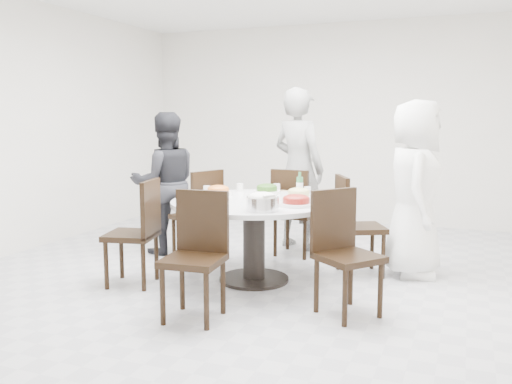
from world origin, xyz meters
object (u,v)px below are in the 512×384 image
(diner_right, at_px, (415,189))
(rice_bowl, at_px, (263,204))
(chair_se, at_px, (349,254))
(soup_bowl, at_px, (201,202))
(diner_middle, at_px, (298,169))
(chair_sw, at_px, (131,233))
(chair_nw, at_px, (196,214))
(chair_s, at_px, (193,257))
(diner_left, at_px, (165,183))
(beverage_bottle, at_px, (300,183))
(chair_n, at_px, (296,212))
(chair_ne, at_px, (361,225))
(dining_table, at_px, (254,241))

(diner_right, xyz_separation_m, rice_bowl, (-1.07, -1.20, -0.02))
(chair_se, height_order, soup_bowl, chair_se)
(diner_middle, bearing_deg, chair_sw, 84.47)
(chair_nw, xyz_separation_m, chair_se, (1.86, -1.08, 0.00))
(diner_middle, bearing_deg, chair_s, 110.53)
(diner_left, bearing_deg, diner_middle, 170.41)
(rice_bowl, bearing_deg, beverage_bottle, 88.87)
(chair_s, bearing_deg, chair_n, 81.47)
(diner_right, bearing_deg, chair_n, 66.94)
(chair_n, bearing_deg, chair_nw, 33.91)
(chair_ne, relative_size, chair_sw, 1.00)
(diner_right, relative_size, diner_middle, 0.91)
(soup_bowl, bearing_deg, chair_sw, -176.39)
(chair_se, bearing_deg, chair_s, 153.88)
(diner_right, height_order, soup_bowl, diner_right)
(diner_left, distance_m, beverage_bottle, 1.59)
(beverage_bottle, bearing_deg, chair_n, 110.35)
(chair_se, bearing_deg, rice_bowl, 122.13)
(chair_se, bearing_deg, chair_sw, 126.88)
(diner_right, relative_size, rice_bowl, 6.33)
(soup_bowl, bearing_deg, chair_ne, 41.46)
(chair_nw, bearing_deg, chair_sw, 16.17)
(dining_table, bearing_deg, rice_bowl, -60.94)
(chair_se, distance_m, soup_bowl, 1.33)
(chair_ne, height_order, soup_bowl, chair_ne)
(chair_n, bearing_deg, diner_right, 170.37)
(chair_nw, distance_m, soup_bowl, 1.19)
(chair_sw, xyz_separation_m, diner_right, (2.31, 1.23, 0.35))
(chair_n, distance_m, rice_bowl, 1.58)
(chair_s, xyz_separation_m, diner_right, (1.40, 1.79, 0.35))
(chair_ne, xyz_separation_m, diner_middle, (-0.87, 0.81, 0.44))
(diner_middle, height_order, soup_bowl, diner_middle)
(chair_sw, bearing_deg, chair_n, 133.12)
(chair_ne, bearing_deg, chair_nw, 64.58)
(chair_ne, distance_m, diner_left, 2.19)
(soup_bowl, height_order, beverage_bottle, beverage_bottle)
(chair_nw, xyz_separation_m, soup_bowl, (0.58, -0.99, 0.31))
(chair_ne, distance_m, chair_se, 1.12)
(dining_table, height_order, chair_sw, chair_sw)
(chair_sw, distance_m, rice_bowl, 1.29)
(diner_middle, relative_size, beverage_bottle, 8.20)
(dining_table, xyz_separation_m, chair_s, (-0.06, -1.05, 0.10))
(dining_table, bearing_deg, diner_left, 154.26)
(diner_right, bearing_deg, dining_table, 110.14)
(chair_s, bearing_deg, chair_sw, 144.18)
(rice_bowl, bearing_deg, chair_n, 97.11)
(chair_sw, bearing_deg, chair_s, 46.16)
(chair_n, height_order, diner_right, diner_right)
(chair_n, height_order, diner_left, diner_left)
(chair_s, relative_size, chair_se, 1.00)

